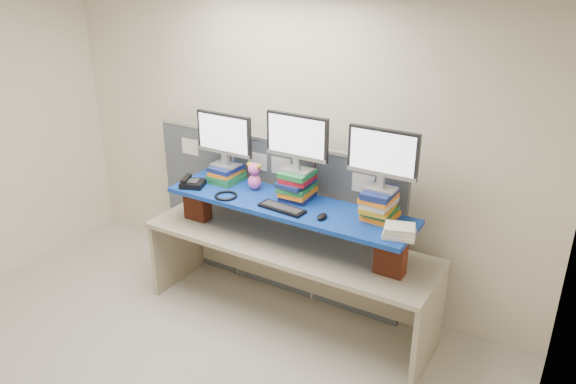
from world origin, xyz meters
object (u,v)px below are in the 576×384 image
Objects in this scene: monitor_center at (297,139)px; desk at (288,257)px; monitor_left at (224,137)px; desk_phone at (192,183)px; monitor_right at (383,156)px; blue_board at (288,205)px; keyboard at (282,208)px.

desk is at bearing -97.10° from monitor_center.
desk_phone is (-0.19, -0.25, -0.40)m from monitor_left.
monitor_right is at bearing -0.00° from monitor_center.
keyboard is at bearing -80.05° from blue_board.
monitor_left is at bearing 31.53° from desk_phone.
monitor_right is (1.48, -0.00, 0.09)m from monitor_left.
desk is at bearing -9.29° from monitor_left.
desk is 4.67× the size of monitor_center.
monitor_left is 1.48m from monitor_right.
keyboard is at bearing -20.99° from desk_phone.
blue_board is 0.94m from monitor_right.
keyboard is at bearing -18.70° from monitor_left.
desk_phone is (-0.92, -0.13, 0.05)m from blue_board.
keyboard is (0.01, -0.25, -0.51)m from monitor_center.
blue_board is 8.67× the size of desk_phone.
desk_phone is (-1.67, -0.25, -0.49)m from monitor_right.
monitor_left is at bearing 180.00° from monitor_right.
monitor_right is 0.93m from keyboard.
monitor_center is at bearing 0.00° from monitor_left.
monitor_center reaches higher than blue_board.
monitor_right is at bearing 23.85° from keyboard.
monitor_left is 1.36× the size of keyboard.
monitor_center is (0.01, 0.12, 1.04)m from desk.
monitor_center is 1.08m from desk_phone.
desk_phone is at bearing -171.95° from blue_board.
monitor_left is at bearing 170.71° from desk.
blue_board is at bearing -179.92° from desk.
desk_phone is (-0.94, 0.01, 0.02)m from keyboard.
desk_phone is at bearing -171.95° from desk.
monitor_right reaches higher than monitor_left.
monitor_center is 2.23× the size of desk_phone.
desk is 4.67× the size of monitor_left.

